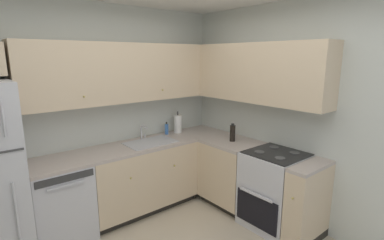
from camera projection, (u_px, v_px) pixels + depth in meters
wall_back at (96, 112)px, 3.58m from camera, size 3.52×0.05×2.58m
wall_right at (309, 118)px, 3.28m from camera, size 0.05×3.69×2.58m
dishwasher at (60, 202)px, 3.15m from camera, size 0.60×0.63×0.85m
lower_cabinets_back at (141, 178)px, 3.78m from camera, size 1.39×0.62×0.85m
countertop_back at (140, 145)px, 3.68m from camera, size 2.60×0.60×0.03m
lower_cabinets_right at (247, 180)px, 3.71m from camera, size 0.62×1.56×0.85m
countertop_right at (248, 147)px, 3.61m from camera, size 0.60×1.56×0.03m
oven_range at (275, 189)px, 3.40m from camera, size 0.68×0.62×1.03m
upper_cabinets_back at (119, 73)px, 3.49m from camera, size 2.28×0.34×0.70m
upper_cabinets_right at (248, 72)px, 3.62m from camera, size 0.32×2.11×0.70m
sink at (151, 146)px, 3.75m from camera, size 0.63×0.40×0.10m
faucet at (143, 131)px, 3.87m from camera, size 0.07×0.16×0.19m
soap_bottle at (167, 129)px, 4.13m from camera, size 0.05×0.05×0.18m
paper_towel_roll at (178, 124)px, 4.21m from camera, size 0.11×0.11×0.32m
oil_bottle at (233, 133)px, 3.78m from camera, size 0.07×0.07×0.23m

